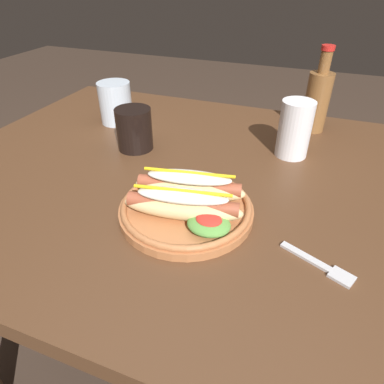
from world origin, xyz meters
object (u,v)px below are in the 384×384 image
extra_cup (295,129)px  glass_bottle (317,99)px  soda_cup (134,129)px  hot_dog_plate (187,203)px  water_cup (116,103)px  fork (322,266)px

extra_cup → glass_bottle: (0.03, 0.17, 0.02)m
soda_cup → glass_bottle: 0.49m
soda_cup → hot_dog_plate: bearing=-43.2°
soda_cup → water_cup: size_ratio=0.89×
water_cup → extra_cup: size_ratio=0.86×
water_cup → extra_cup: bearing=-3.2°
glass_bottle → hot_dog_plate: bearing=-110.7°
extra_cup → soda_cup: bearing=-164.6°
fork → extra_cup: size_ratio=0.88×
hot_dog_plate → fork: 0.25m
fork → soda_cup: soda_cup is taller
hot_dog_plate → glass_bottle: size_ratio=1.12×
soda_cup → water_cup: (-0.13, 0.13, 0.01)m
hot_dog_plate → extra_cup: (0.15, 0.31, 0.04)m
water_cup → hot_dog_plate: bearing=-43.8°
fork → extra_cup: (-0.09, 0.36, 0.06)m
soda_cup → water_cup: bearing=135.4°
soda_cup → extra_cup: bearing=15.4°
soda_cup → extra_cup: (0.37, 0.10, 0.02)m
fork → extra_cup: extra_cup is taller
soda_cup → extra_cup: 0.38m
fork → extra_cup: bearing=128.5°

